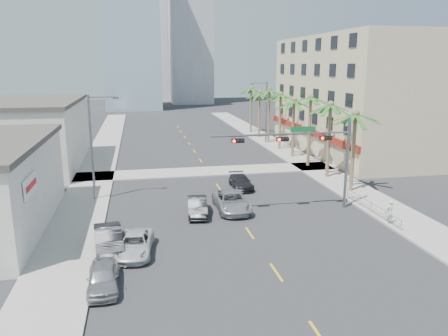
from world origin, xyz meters
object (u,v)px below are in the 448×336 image
Objects in this scene: car_parked_near at (103,277)px; pedestrian at (390,212)px; traffic_signal_mast at (310,148)px; car_lane_left at (197,206)px; car_lane_right at (241,182)px; car_lane_center at (232,201)px; car_parked_far at (135,244)px; car_parked_mid at (108,240)px.

car_parked_near is 20.46m from pedestrian.
pedestrian is at bearing -44.55° from traffic_signal_mast.
traffic_signal_mast is 18.69m from car_parked_near.
traffic_signal_mast reaches higher than pedestrian.
car_lane_right is at bearing 58.66° from car_lane_left.
car_lane_right is (2.21, 6.07, -0.13)m from car_lane_center.
car_parked_near is 0.87× the size of car_parked_far.
car_parked_far is 10.30m from car_lane_center.
car_lane_right is at bearing 59.87° from car_parked_far.
car_parked_mid is 1.76m from car_parked_far.
car_lane_center is at bearing -44.88° from pedestrian.
car_parked_near is 0.92× the size of car_lane_right.
car_parked_near is 20.57m from car_lane_right.
car_parked_near is 12.25m from car_lane_left.
car_parked_mid is 1.13× the size of car_lane_left.
car_parked_far is 7.97m from car_lane_left.
traffic_signal_mast reaches higher than car_parked_far.
car_parked_mid reaches higher than car_lane_center.
car_parked_mid reaches higher than car_lane_right.
pedestrian is at bearing -55.39° from car_lane_right.
car_lane_left is at bearing -37.52° from pedestrian.
car_parked_far is 18.16m from pedestrian.
car_parked_mid is 1.05× the size of car_parked_far.
car_lane_center is at bearing 17.27° from car_lane_left.
car_lane_center is 11.88m from pedestrian.
car_lane_left is 0.98× the size of car_lane_right.
pedestrian is (10.51, -5.53, 0.28)m from car_lane_center.
car_lane_right is 14.27m from pedestrian.
car_lane_left is 14.24m from pedestrian.
car_lane_center reaches higher than car_parked_far.
pedestrian is at bearing -14.49° from car_lane_left.
car_lane_center is (-6.00, 1.08, -4.31)m from traffic_signal_mast.
car_lane_center reaches higher than car_parked_near.
traffic_signal_mast is 2.67× the size of car_lane_left.
car_parked_far is at bearing -127.91° from car_lane_right.
car_parked_near is at bearing -124.64° from car_lane_right.
car_lane_center is (9.19, 11.05, 0.08)m from car_parked_near.
car_lane_right is (5.05, 6.64, -0.07)m from car_lane_left.
traffic_signal_mast is 15.46m from car_parked_far.
car_parked_mid is 16.79m from car_lane_right.
car_lane_left is at bearing -128.19° from car_lane_right.
car_parked_far is 16.31m from car_lane_right.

